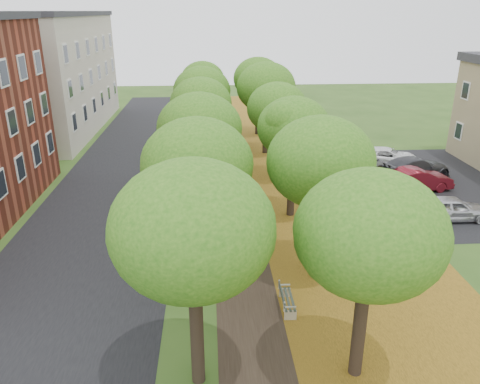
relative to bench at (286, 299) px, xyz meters
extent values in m
plane|color=#2D4C19|center=(-1.01, -3.45, -0.39)|extent=(120.00, 120.00, 0.00)
cube|color=black|center=(-8.51, 11.55, -0.39)|extent=(8.00, 70.00, 0.01)
cube|color=black|center=(-1.01, 11.55, -0.39)|extent=(3.20, 70.00, 0.01)
cube|color=#986A1C|center=(3.99, 11.55, -0.39)|extent=(7.50, 70.00, 0.01)
cube|color=black|center=(12.49, 12.55, -0.39)|extent=(9.00, 16.00, 0.01)
cylinder|color=black|center=(-3.21, -3.45, 1.41)|extent=(0.40, 0.40, 3.60)
ellipsoid|color=#276114|center=(-3.21, -3.45, 4.54)|extent=(4.09, 4.09, 3.48)
cylinder|color=black|center=(-3.21, 2.55, 1.41)|extent=(0.40, 0.40, 3.60)
ellipsoid|color=#276114|center=(-3.21, 2.55, 4.54)|extent=(4.09, 4.09, 3.48)
cylinder|color=black|center=(-3.21, 8.55, 1.41)|extent=(0.40, 0.40, 3.60)
ellipsoid|color=#276114|center=(-3.21, 8.55, 4.54)|extent=(4.09, 4.09, 3.48)
cylinder|color=black|center=(-3.21, 14.55, 1.41)|extent=(0.40, 0.40, 3.60)
ellipsoid|color=#276114|center=(-3.21, 14.55, 4.54)|extent=(4.09, 4.09, 3.48)
cylinder|color=black|center=(-3.21, 20.55, 1.41)|extent=(0.40, 0.40, 3.60)
ellipsoid|color=#276114|center=(-3.21, 20.55, 4.54)|extent=(4.09, 4.09, 3.48)
cylinder|color=black|center=(-3.21, 26.55, 1.41)|extent=(0.40, 0.40, 3.60)
ellipsoid|color=#276114|center=(-3.21, 26.55, 4.54)|extent=(4.09, 4.09, 3.48)
cylinder|color=black|center=(1.59, -3.45, 1.41)|extent=(0.40, 0.40, 3.60)
ellipsoid|color=#276114|center=(1.59, -3.45, 4.54)|extent=(4.09, 4.09, 3.48)
cylinder|color=black|center=(1.59, 2.55, 1.41)|extent=(0.40, 0.40, 3.60)
ellipsoid|color=#276114|center=(1.59, 2.55, 4.54)|extent=(4.09, 4.09, 3.48)
cylinder|color=black|center=(1.59, 8.55, 1.41)|extent=(0.40, 0.40, 3.60)
ellipsoid|color=#276114|center=(1.59, 8.55, 4.54)|extent=(4.09, 4.09, 3.48)
cylinder|color=black|center=(1.59, 14.55, 1.41)|extent=(0.40, 0.40, 3.60)
ellipsoid|color=#276114|center=(1.59, 14.55, 4.54)|extent=(4.09, 4.09, 3.48)
cylinder|color=black|center=(1.59, 20.55, 1.41)|extent=(0.40, 0.40, 3.60)
ellipsoid|color=#276114|center=(1.59, 20.55, 4.54)|extent=(4.09, 4.09, 3.48)
cylinder|color=black|center=(1.59, 26.55, 1.41)|extent=(0.40, 0.40, 3.60)
ellipsoid|color=#276114|center=(1.59, 26.55, 4.54)|extent=(4.09, 4.09, 3.48)
cube|color=beige|center=(-18.01, 29.55, 4.61)|extent=(10.00, 20.00, 10.00)
cube|color=#2D2D33|center=(-18.01, 29.55, 9.81)|extent=(10.30, 20.30, 0.40)
cube|color=#2B362E|center=(0.05, 0.00, 0.01)|extent=(0.43, 1.60, 0.04)
cube|color=#2B362E|center=(-0.18, 0.00, 0.25)|extent=(0.06, 1.59, 0.23)
cube|color=silver|center=(0.04, -0.73, -0.19)|extent=(0.44, 0.06, 0.40)
cube|color=silver|center=(0.06, 0.72, -0.19)|extent=(0.44, 0.06, 0.40)
cube|color=silver|center=(0.04, -0.73, 0.17)|extent=(0.40, 0.06, 0.04)
cube|color=silver|center=(0.06, 0.72, 0.17)|extent=(0.40, 0.06, 0.04)
imported|color=silver|center=(10.06, 7.35, 0.26)|extent=(3.86, 1.61, 1.31)
imported|color=maroon|center=(9.99, 11.69, 0.32)|extent=(4.49, 2.13, 1.42)
imported|color=#343539|center=(10.67, 13.76, 0.36)|extent=(5.56, 3.72, 1.50)
imported|color=white|center=(9.99, 16.69, 0.25)|extent=(5.04, 3.54, 1.28)
camera|label=1|loc=(-2.69, -14.63, 10.04)|focal=35.00mm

